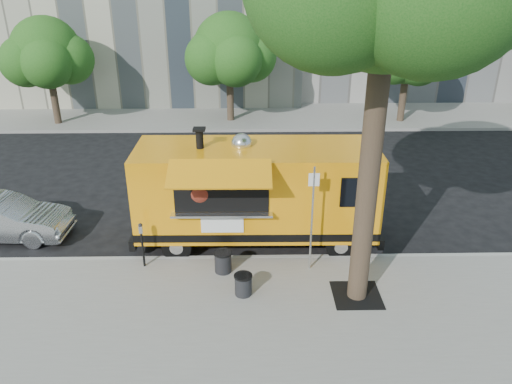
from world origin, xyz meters
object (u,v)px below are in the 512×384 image
sign_post (312,213)px  trash_bin_right (243,284)px  parking_meter (142,240)px  far_tree_a (46,52)px  sedan (2,218)px  far_tree_b (229,49)px  trash_bin_left (223,261)px  far_tree_c (409,52)px  food_truck (255,192)px

sign_post → trash_bin_right: 2.55m
parking_meter → far_tree_a: bearing=117.1°
sign_post → sedan: sign_post is taller
far_tree_b → sedan: 14.19m
trash_bin_left → far_tree_a: bearing=123.4°
sign_post → trash_bin_right: (-1.81, -1.13, -1.40)m
trash_bin_left → trash_bin_right: bearing=-62.0°
far_tree_a → trash_bin_right: size_ratio=9.55×
parking_meter → sign_post: bearing=-2.5°
far_tree_b → sign_post: size_ratio=1.83×
far_tree_b → far_tree_c: far_tree_b is taller
far_tree_c → far_tree_a: bearing=-179.7°
food_truck → trash_bin_right: (-0.36, -2.85, -1.24)m
far_tree_a → sedan: 12.36m
far_tree_c → trash_bin_left: size_ratio=8.73×
far_tree_c → food_truck: (-7.90, -12.23, -2.03)m
far_tree_c → sign_post: bearing=-114.8°
far_tree_a → far_tree_c: (18.00, 0.10, -0.06)m
far_tree_a → sign_post: bearing=-50.2°
trash_bin_left → trash_bin_right: trash_bin_left is taller
parking_meter → sedan: parking_meter is taller
parking_meter → trash_bin_right: (2.74, -1.33, -0.53)m
parking_meter → trash_bin_right: size_ratio=2.38×
trash_bin_right → trash_bin_left: bearing=118.0°
trash_bin_left → trash_bin_right: size_ratio=1.06×
trash_bin_left → trash_bin_right: 1.17m
far_tree_b → trash_bin_left: (0.19, -14.35, -3.36)m
parking_meter → trash_bin_left: parking_meter is taller
trash_bin_right → sign_post: bearing=32.1°
far_tree_a → parking_meter: (7.00, -13.65, -2.79)m
far_tree_a → trash_bin_left: bearing=-56.6°
far_tree_c → sedan: 19.85m
trash_bin_right → parking_meter: bearing=154.1°
parking_meter → food_truck: bearing=26.1°
far_tree_b → sign_post: 14.61m
trash_bin_left → parking_meter: bearing=172.3°
far_tree_a → far_tree_b: (9.00, 0.40, 0.06)m
far_tree_b → parking_meter: 14.48m
sign_post → trash_bin_left: bearing=-177.6°
sign_post → parking_meter: bearing=177.5°
sedan → trash_bin_right: (7.39, -3.25, -0.22)m
trash_bin_left → sedan: bearing=162.0°
parking_meter → far_tree_c: bearing=51.3°
far_tree_c → parking_meter: (-11.00, -13.75, -2.74)m
far_tree_a → sedan: far_tree_a is taller
trash_bin_left → sign_post: bearing=2.4°
far_tree_a → far_tree_b: 9.01m
parking_meter → food_truck: (3.10, 1.52, 0.71)m
far_tree_b → food_truck: 12.76m
far_tree_a → far_tree_c: 18.00m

